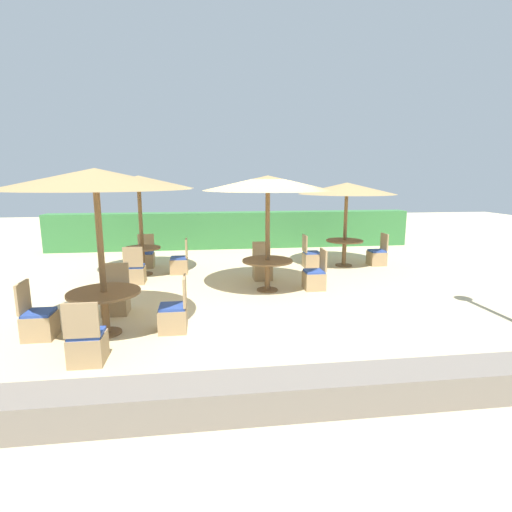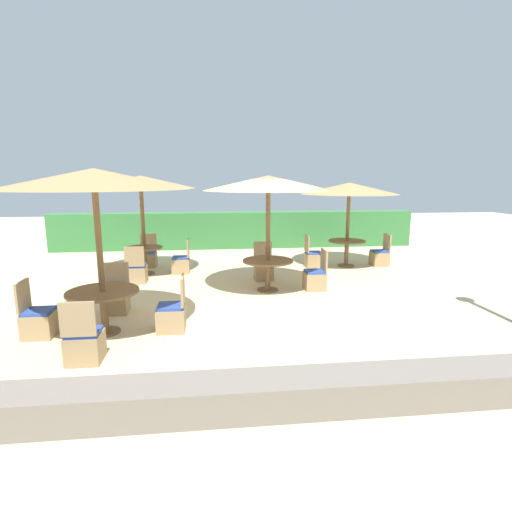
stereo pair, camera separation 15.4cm
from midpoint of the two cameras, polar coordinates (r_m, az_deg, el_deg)
The scene contains 22 objects.
ground_plane at distance 8.08m, azimuth 0.02°, elevation -7.09°, with size 40.00×40.00×0.00m, color beige.
hedge_row at distance 14.62m, azimuth -3.54°, elevation 3.73°, with size 13.00×0.70×1.30m, color #387A3D.
stone_border at distance 4.69m, azimuth 6.28°, elevation -18.77°, with size 10.00×0.56×0.39m, color slate.
parasol_back_left at distance 10.76m, azimuth -16.84°, elevation 10.03°, with size 2.80×2.80×2.58m.
round_table_back_left at distance 10.94m, azimuth -16.30°, elevation 0.27°, with size 0.95×0.95×0.73m.
patio_chair_back_left_east at distance 10.89m, azimuth -11.25°, elevation -1.10°, with size 0.46×0.46×0.93m.
patio_chair_back_left_south at distance 10.12m, azimuth -17.29°, elevation -2.32°, with size 0.46×0.46×0.93m.
patio_chair_back_left_north at distance 11.89m, azimuth -15.81°, elevation -0.28°, with size 0.46×0.46×0.93m.
parasol_back_right at distance 11.66m, azimuth 12.48°, elevation 9.37°, with size 2.74×2.74×2.39m.
round_table_back_right at distance 11.81m, azimuth 12.15°, elevation 1.45°, with size 1.05×1.05×0.76m.
patio_chair_back_right_west at distance 11.54m, azimuth 7.48°, elevation -0.29°, with size 0.46×0.46×0.93m.
patio_chair_back_right_east at distance 12.21m, azimuth 16.59°, elevation -0.03°, with size 0.46×0.46×0.93m.
parasol_center at distance 8.78m, azimuth 1.19°, elevation 10.32°, with size 2.85×2.85×2.58m.
round_table_center at distance 8.99m, azimuth 1.15°, elevation -1.42°, with size 1.14×1.14×0.71m.
patio_chair_center_east at distance 9.25m, azimuth 7.90°, elevation -3.15°, with size 0.46×0.46×0.93m.
patio_chair_center_north at distance 10.08m, azimuth 0.48°, elevation -1.86°, with size 0.46×0.46×0.93m.
parasol_front_left at distance 6.71m, azimuth -22.60°, elevation 10.07°, with size 2.92×2.92×2.67m.
round_table_front_left at distance 6.98m, azimuth -21.43°, elevation -5.82°, with size 1.16×1.16×0.72m.
patio_chair_front_left_west at distance 7.35m, azimuth -29.15°, elevation -8.28°, with size 0.46×0.46×0.93m.
patio_chair_front_left_south at distance 6.11m, azimuth -23.63°, elevation -11.60°, with size 0.46×0.46×0.93m.
patio_chair_front_left_east at distance 6.88m, azimuth -12.29°, elevation -8.36°, with size 0.46×0.46×0.93m.
patio_chair_front_left_north at distance 8.06m, azimuth -19.91°, elevation -5.89°, with size 0.46×0.46×0.93m.
Camera 1 is at (-1.09, -7.60, 2.53)m, focal length 28.00 mm.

